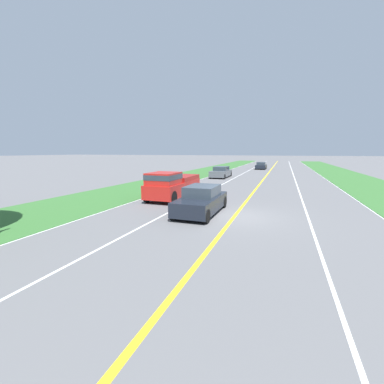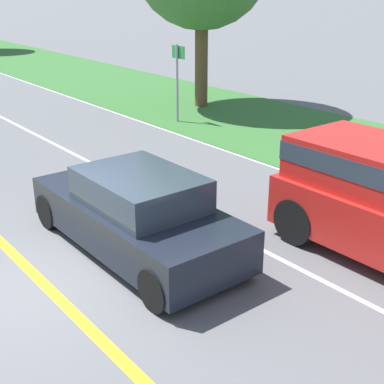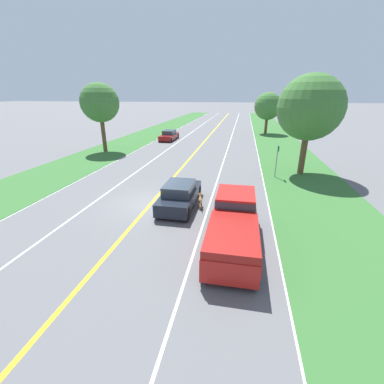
# 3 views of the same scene
# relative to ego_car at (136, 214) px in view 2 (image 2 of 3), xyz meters

# --- Properties ---
(ground_plane) EXTENTS (400.00, 400.00, 0.00)m
(ground_plane) POSITION_rel_ego_car_xyz_m (-1.80, -0.01, -0.68)
(ground_plane) COLOR #5B5B5E
(centre_divider_line) EXTENTS (0.18, 160.00, 0.01)m
(centre_divider_line) POSITION_rel_ego_car_xyz_m (-1.80, -0.01, -0.68)
(centre_divider_line) COLOR yellow
(centre_divider_line) RESTS_ON ground
(lane_edge_line_right) EXTENTS (0.14, 160.00, 0.01)m
(lane_edge_line_right) POSITION_rel_ego_car_xyz_m (5.20, -0.01, -0.68)
(lane_edge_line_right) COLOR white
(lane_edge_line_right) RESTS_ON ground
(lane_dash_same_dir) EXTENTS (0.10, 160.00, 0.01)m
(lane_dash_same_dir) POSITION_rel_ego_car_xyz_m (1.70, -0.01, -0.68)
(lane_dash_same_dir) COLOR white
(lane_dash_same_dir) RESTS_ON ground
(ego_car) EXTENTS (1.85, 4.44, 1.46)m
(ego_car) POSITION_rel_ego_car_xyz_m (0.00, 0.00, 0.00)
(ego_car) COLOR black
(ego_car) RESTS_ON ground
(dog) EXTENTS (0.37, 1.09, 0.79)m
(dog) POSITION_rel_ego_car_xyz_m (1.20, 0.06, -0.19)
(dog) COLOR olive
(dog) RESTS_ON ground
(street_sign) EXTENTS (0.11, 0.64, 2.55)m
(street_sign) POSITION_rel_ego_car_xyz_m (6.12, 6.91, 0.92)
(street_sign) COLOR gray
(street_sign) RESTS_ON ground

